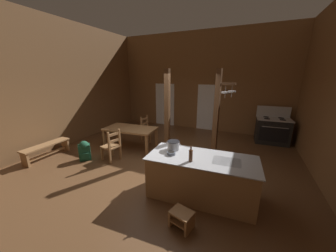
{
  "coord_description": "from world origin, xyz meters",
  "views": [
    {
      "loc": [
        2.14,
        -3.95,
        2.47
      ],
      "look_at": [
        0.15,
        0.45,
        1.09
      ],
      "focal_mm": 19.23,
      "sensor_mm": 36.0,
      "label": 1
    }
  ],
  "objects_px": {
    "mixing_bowl_on_counter": "(171,153)",
    "backpack": "(84,150)",
    "ladderback_chair_by_post": "(147,129)",
    "bench_along_left_wall": "(47,148)",
    "dining_table": "(130,130)",
    "stove_range": "(272,130)",
    "bottle_tall_on_counter": "(191,155)",
    "ladderback_chair_near_window": "(112,146)",
    "stockpot_on_counter": "(173,145)",
    "step_stool": "(182,218)",
    "kitchen_island": "(201,177)"
  },
  "relations": [
    {
      "from": "mixing_bowl_on_counter",
      "to": "backpack",
      "type": "bearing_deg",
      "value": 173.41
    },
    {
      "from": "ladderback_chair_by_post",
      "to": "bench_along_left_wall",
      "type": "bearing_deg",
      "value": -127.52
    },
    {
      "from": "dining_table",
      "to": "bench_along_left_wall",
      "type": "height_order",
      "value": "dining_table"
    },
    {
      "from": "stove_range",
      "to": "bottle_tall_on_counter",
      "type": "xyz_separation_m",
      "value": [
        -1.79,
        -4.42,
        0.52
      ]
    },
    {
      "from": "ladderback_chair_near_window",
      "to": "backpack",
      "type": "height_order",
      "value": "ladderback_chair_near_window"
    },
    {
      "from": "stockpot_on_counter",
      "to": "step_stool",
      "type": "bearing_deg",
      "value": -60.58
    },
    {
      "from": "ladderback_chair_by_post",
      "to": "stockpot_on_counter",
      "type": "distance_m",
      "value": 3.16
    },
    {
      "from": "stove_range",
      "to": "dining_table",
      "type": "bearing_deg",
      "value": -149.23
    },
    {
      "from": "ladderback_chair_near_window",
      "to": "ladderback_chair_by_post",
      "type": "bearing_deg",
      "value": 88.02
    },
    {
      "from": "stove_range",
      "to": "dining_table",
      "type": "relative_size",
      "value": 0.74
    },
    {
      "from": "dining_table",
      "to": "mixing_bowl_on_counter",
      "type": "xyz_separation_m",
      "value": [
        2.22,
        -1.64,
        0.26
      ]
    },
    {
      "from": "backpack",
      "to": "ladderback_chair_near_window",
      "type": "bearing_deg",
      "value": 22.75
    },
    {
      "from": "backpack",
      "to": "stockpot_on_counter",
      "type": "height_order",
      "value": "stockpot_on_counter"
    },
    {
      "from": "step_stool",
      "to": "stockpot_on_counter",
      "type": "xyz_separation_m",
      "value": [
        -0.6,
        1.07,
        0.8
      ]
    },
    {
      "from": "kitchen_island",
      "to": "dining_table",
      "type": "relative_size",
      "value": 1.25
    },
    {
      "from": "stove_range",
      "to": "stockpot_on_counter",
      "type": "relative_size",
      "value": 3.88
    },
    {
      "from": "kitchen_island",
      "to": "step_stool",
      "type": "height_order",
      "value": "kitchen_island"
    },
    {
      "from": "bottle_tall_on_counter",
      "to": "dining_table",
      "type": "bearing_deg",
      "value": 146.59
    },
    {
      "from": "stove_range",
      "to": "stockpot_on_counter",
      "type": "xyz_separation_m",
      "value": [
        -2.3,
        -4.04,
        0.5
      ]
    },
    {
      "from": "bench_along_left_wall",
      "to": "bottle_tall_on_counter",
      "type": "distance_m",
      "value": 4.65
    },
    {
      "from": "ladderback_chair_near_window",
      "to": "bench_along_left_wall",
      "type": "xyz_separation_m",
      "value": [
        -1.95,
        -0.7,
        -0.15
      ]
    },
    {
      "from": "stockpot_on_counter",
      "to": "bottle_tall_on_counter",
      "type": "distance_m",
      "value": 0.64
    },
    {
      "from": "kitchen_island",
      "to": "mixing_bowl_on_counter",
      "type": "xyz_separation_m",
      "value": [
        -0.61,
        -0.13,
        0.47
      ]
    },
    {
      "from": "kitchen_island",
      "to": "backpack",
      "type": "distance_m",
      "value": 3.59
    },
    {
      "from": "stove_range",
      "to": "ladderback_chair_by_post",
      "type": "height_order",
      "value": "stove_range"
    },
    {
      "from": "stove_range",
      "to": "bottle_tall_on_counter",
      "type": "relative_size",
      "value": 4.31
    },
    {
      "from": "step_stool",
      "to": "backpack",
      "type": "xyz_separation_m",
      "value": [
        -3.51,
        1.15,
        0.14
      ]
    },
    {
      "from": "ladderback_chair_near_window",
      "to": "bottle_tall_on_counter",
      "type": "distance_m",
      "value": 2.82
    },
    {
      "from": "ladderback_chair_by_post",
      "to": "bench_along_left_wall",
      "type": "xyz_separation_m",
      "value": [
        -2.02,
        -2.62,
        -0.15
      ]
    },
    {
      "from": "stove_range",
      "to": "step_stool",
      "type": "distance_m",
      "value": 5.39
    },
    {
      "from": "stove_range",
      "to": "backpack",
      "type": "height_order",
      "value": "stove_range"
    },
    {
      "from": "kitchen_island",
      "to": "stockpot_on_counter",
      "type": "distance_m",
      "value": 0.87
    },
    {
      "from": "kitchen_island",
      "to": "mixing_bowl_on_counter",
      "type": "bearing_deg",
      "value": -168.14
    },
    {
      "from": "kitchen_island",
      "to": "stockpot_on_counter",
      "type": "xyz_separation_m",
      "value": [
        -0.67,
        0.14,
        0.54
      ]
    },
    {
      "from": "stove_range",
      "to": "ladderback_chair_by_post",
      "type": "relative_size",
      "value": 1.39
    },
    {
      "from": "step_stool",
      "to": "mixing_bowl_on_counter",
      "type": "distance_m",
      "value": 1.22
    },
    {
      "from": "backpack",
      "to": "stockpot_on_counter",
      "type": "distance_m",
      "value": 2.98
    },
    {
      "from": "kitchen_island",
      "to": "bottle_tall_on_counter",
      "type": "bearing_deg",
      "value": -122.42
    },
    {
      "from": "ladderback_chair_near_window",
      "to": "bench_along_left_wall",
      "type": "relative_size",
      "value": 0.7
    },
    {
      "from": "step_stool",
      "to": "stockpot_on_counter",
      "type": "relative_size",
      "value": 1.22
    },
    {
      "from": "step_stool",
      "to": "stockpot_on_counter",
      "type": "height_order",
      "value": "stockpot_on_counter"
    },
    {
      "from": "stove_range",
      "to": "stockpot_on_counter",
      "type": "bearing_deg",
      "value": -119.71
    },
    {
      "from": "bottle_tall_on_counter",
      "to": "ladderback_chair_near_window",
      "type": "bearing_deg",
      "value": 163.42
    },
    {
      "from": "kitchen_island",
      "to": "step_stool",
      "type": "relative_size",
      "value": 5.33
    },
    {
      "from": "dining_table",
      "to": "mixing_bowl_on_counter",
      "type": "distance_m",
      "value": 2.77
    },
    {
      "from": "stockpot_on_counter",
      "to": "mixing_bowl_on_counter",
      "type": "xyz_separation_m",
      "value": [
        0.06,
        -0.26,
        -0.07
      ]
    },
    {
      "from": "ladderback_chair_by_post",
      "to": "bottle_tall_on_counter",
      "type": "height_order",
      "value": "bottle_tall_on_counter"
    },
    {
      "from": "stockpot_on_counter",
      "to": "bottle_tall_on_counter",
      "type": "height_order",
      "value": "bottle_tall_on_counter"
    },
    {
      "from": "dining_table",
      "to": "backpack",
      "type": "relative_size",
      "value": 2.97
    },
    {
      "from": "ladderback_chair_near_window",
      "to": "stockpot_on_counter",
      "type": "relative_size",
      "value": 2.79
    }
  ]
}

